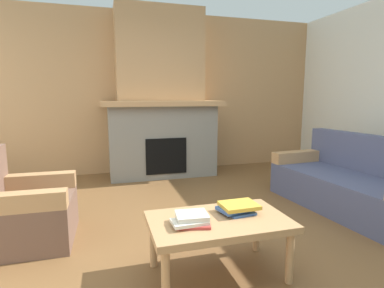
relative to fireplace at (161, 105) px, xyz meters
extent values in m
plane|color=brown|center=(0.00, -2.62, -1.16)|extent=(9.00, 9.00, 0.00)
cube|color=tan|center=(0.00, 0.38, 0.19)|extent=(6.00, 0.12, 2.70)
cube|color=gray|center=(0.00, -0.03, -0.59)|extent=(1.70, 0.70, 1.15)
cube|color=black|center=(0.00, -0.36, -0.78)|extent=(0.64, 0.08, 0.56)
cube|color=tan|center=(0.00, -0.08, 0.03)|extent=(1.90, 0.82, 0.08)
cube|color=tan|center=(0.00, 0.07, 0.80)|extent=(1.40, 0.50, 1.47)
cube|color=#474C6B|center=(1.76, -2.22, -0.96)|extent=(0.99, 1.86, 0.40)
cube|color=#474C6B|center=(2.10, -2.19, -0.54)|extent=(0.31, 1.81, 0.45)
cube|color=tan|center=(1.69, -1.40, -0.69)|extent=(0.85, 0.23, 0.15)
cube|color=brown|center=(-1.60, -2.08, -0.96)|extent=(0.77, 0.77, 0.40)
cube|color=tan|center=(-1.61, -2.39, -0.69)|extent=(0.76, 0.15, 0.15)
cube|color=tan|center=(-1.60, -1.77, -0.69)|extent=(0.76, 0.15, 0.15)
cube|color=tan|center=(-0.15, -3.03, -0.76)|extent=(1.00, 0.60, 0.05)
cylinder|color=tan|center=(-0.59, -3.27, -0.97)|extent=(0.06, 0.06, 0.38)
cylinder|color=tan|center=(0.29, -3.27, -0.97)|extent=(0.06, 0.06, 0.38)
cylinder|color=tan|center=(-0.59, -2.79, -0.97)|extent=(0.06, 0.06, 0.38)
cylinder|color=tan|center=(0.29, -2.79, -0.97)|extent=(0.06, 0.06, 0.38)
cube|color=#B23833|center=(-0.35, -3.07, -0.72)|extent=(0.27, 0.25, 0.02)
cube|color=beige|center=(-0.39, -3.09, -0.70)|extent=(0.25, 0.16, 0.02)
cube|color=beige|center=(-0.36, -3.06, -0.68)|extent=(0.23, 0.20, 0.03)
cube|color=#335699|center=(0.03, -2.96, -0.72)|extent=(0.22, 0.24, 0.02)
cube|color=#335699|center=(0.01, -2.95, -0.70)|extent=(0.29, 0.22, 0.02)
cube|color=gold|center=(0.04, -2.97, -0.68)|extent=(0.28, 0.22, 0.03)
camera|label=1|loc=(-0.92, -4.97, 0.13)|focal=28.50mm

